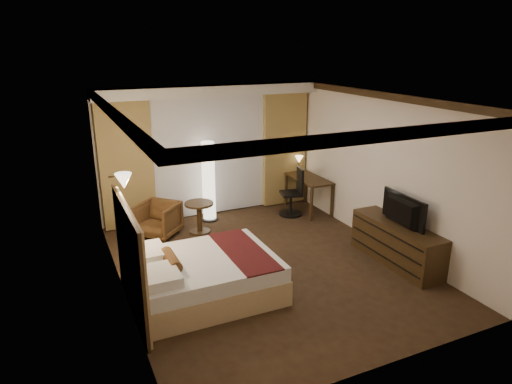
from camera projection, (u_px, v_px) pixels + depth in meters
name	position (u px, v px, depth m)	size (l,w,h in m)	color
floor	(266.00, 265.00, 7.47)	(4.50, 5.50, 0.01)	#301D12
ceiling	(267.00, 99.00, 6.64)	(4.50, 5.50, 0.01)	white
back_wall	(209.00, 151.00, 9.43)	(4.50, 0.02, 2.70)	white
left_wall	(117.00, 208.00, 6.16)	(0.02, 5.50, 2.70)	white
right_wall	(383.00, 171.00, 7.95)	(0.02, 5.50, 2.70)	white
crown_molding	(267.00, 103.00, 6.65)	(4.50, 5.50, 0.12)	black
soffit	(211.00, 90.00, 8.83)	(4.50, 0.50, 0.20)	white
curtain_sheer	(210.00, 157.00, 9.39)	(2.48, 0.04, 2.45)	silver
curtain_left_drape	(126.00, 166.00, 8.66)	(1.00, 0.14, 2.45)	#9F8048
curtain_right_drape	(284.00, 150.00, 10.01)	(1.00, 0.14, 2.45)	#9F8048
wall_sconce	(124.00, 181.00, 6.42)	(0.24, 0.24, 0.24)	white
bed	(205.00, 277.00, 6.51)	(1.99, 1.56, 0.58)	white
headboard	(131.00, 261.00, 5.97)	(0.12, 1.86, 1.50)	tan
armchair	(158.00, 218.00, 8.53)	(0.69, 0.65, 0.71)	#4D2E17
side_table	(199.00, 218.00, 8.71)	(0.55, 0.55, 0.60)	black
floor_lamp	(209.00, 181.00, 9.17)	(0.35, 0.35, 1.65)	white
desk	(308.00, 194.00, 9.81)	(0.55, 1.18, 0.75)	black
desk_lamp	(299.00, 165.00, 10.02)	(0.18, 0.18, 0.34)	#FFD899
office_chair	(291.00, 192.00, 9.54)	(0.49, 0.49, 1.02)	black
dresser	(397.00, 243.00, 7.48)	(0.50, 1.75, 0.68)	black
television	(399.00, 208.00, 7.28)	(0.99, 0.57, 0.13)	black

